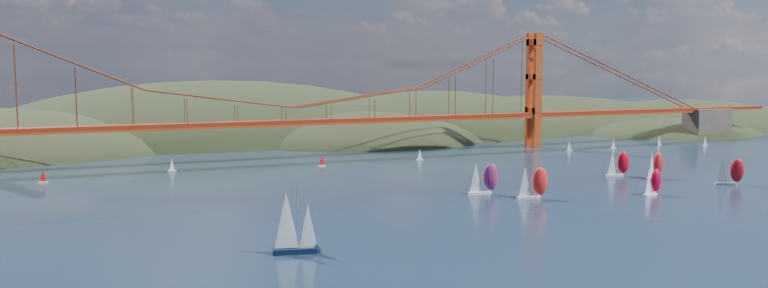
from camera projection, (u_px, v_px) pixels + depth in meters
ground at (557, 261)px, 152.35m from camera, size 1200.00×1200.00×0.00m
headlands at (321, 157)px, 424.92m from camera, size 725.00×225.00×96.00m
bridge at (291, 83)px, 312.05m from camera, size 552.00×12.00×55.00m
sloop_navy at (293, 223)px, 157.47m from camera, size 9.85×6.44×14.66m
racer_0 at (532, 182)px, 222.26m from camera, size 9.60×5.22×10.76m
racer_1 at (652, 182)px, 227.80m from camera, size 8.17×4.69×9.16m
racer_2 at (729, 171)px, 248.18m from camera, size 8.70×7.54×10.12m
racer_3 at (617, 163)px, 267.15m from camera, size 9.03×4.27×10.19m
racer_4 at (655, 165)px, 261.30m from camera, size 9.58×6.17×10.71m
racer_rwb at (483, 178)px, 230.01m from camera, size 9.72×5.00×10.92m
distant_boat_2 at (43, 176)px, 252.59m from camera, size 3.00×2.00×4.70m
distant_boat_3 at (172, 165)px, 279.84m from camera, size 3.00×2.00×4.70m
distant_boat_4 at (569, 146)px, 347.67m from camera, size 3.00×2.00×4.70m
distant_boat_5 at (614, 144)px, 355.42m from camera, size 3.00×2.00×4.70m
distant_boat_6 at (659, 140)px, 372.32m from camera, size 3.00×2.00×4.70m
distant_boat_7 at (705, 141)px, 367.87m from camera, size 3.00×2.00×4.70m
distant_boat_8 at (420, 154)px, 313.00m from camera, size 3.00×2.00×4.70m
distant_boat_9 at (322, 160)px, 294.04m from camera, size 3.00×2.00×4.70m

